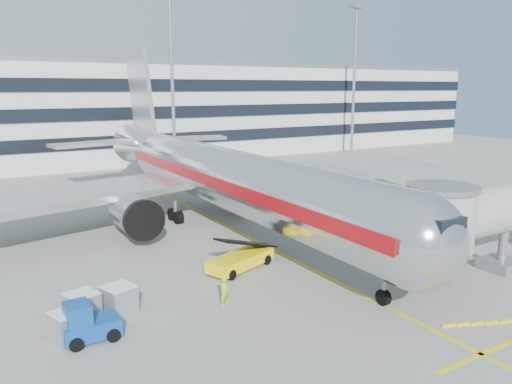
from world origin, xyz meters
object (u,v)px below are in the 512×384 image
cargo_container_left (119,300)px  cargo_container_right (82,307)px  ramp_worker (225,292)px  belt_loader (240,259)px  cargo_container_front (68,326)px  main_jet (219,175)px  baggage_tug (87,324)px

cargo_container_left → cargo_container_right: cargo_container_left is taller
ramp_worker → belt_loader: bearing=31.3°
belt_loader → ramp_worker: bearing=-127.8°
cargo_container_front → cargo_container_right: bearing=60.2°
cargo_container_front → ramp_worker: size_ratio=1.05×
belt_loader → cargo_container_right: bearing=-167.1°
main_jet → cargo_container_right: (-14.51, -13.30, -3.46)m
main_jet → baggage_tug: bearing=-133.6°
cargo_container_left → baggage_tug: bearing=-135.3°
main_jet → cargo_container_front: size_ratio=29.70×
belt_loader → cargo_container_left: (-8.66, -2.51, 0.08)m
ramp_worker → baggage_tug: bearing=160.0°
baggage_tug → cargo_container_left: 2.94m
baggage_tug → cargo_container_front: 0.88m
baggage_tug → cargo_container_right: (0.23, 2.17, -0.08)m
cargo_container_right → ramp_worker: bearing=-16.2°
main_jet → cargo_container_front: (-15.51, -15.05, -3.49)m
baggage_tug → ramp_worker: bearing=0.9°
baggage_tug → cargo_container_left: size_ratio=1.41×
belt_loader → ramp_worker: size_ratio=3.21×
cargo_container_left → cargo_container_right: 1.86m
cargo_container_front → cargo_container_left: bearing=30.0°
belt_loader → cargo_container_front: (-11.51, -4.15, 0.04)m
main_jet → cargo_container_front: 21.89m
baggage_tug → ramp_worker: 7.29m
cargo_container_right → ramp_worker: size_ratio=1.10×
cargo_container_left → ramp_worker: size_ratio=1.12×
belt_loader → cargo_container_front: 12.24m
cargo_container_right → cargo_container_front: bearing=-119.8°
cargo_container_right → baggage_tug: bearing=-96.1°
belt_loader → main_jet: bearing=69.8°
baggage_tug → belt_loader: bearing=23.1°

